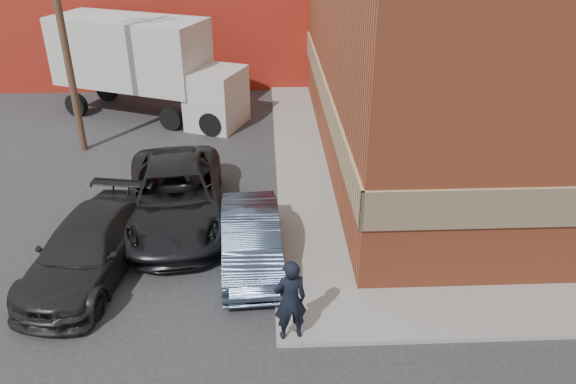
# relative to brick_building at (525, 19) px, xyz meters

# --- Properties ---
(ground) EXTENTS (90.00, 90.00, 0.00)m
(ground) POSITION_rel_brick_building_xyz_m (-8.50, -9.00, -4.68)
(ground) COLOR #28282B
(ground) RESTS_ON ground
(brick_building) EXTENTS (14.25, 18.25, 9.36)m
(brick_building) POSITION_rel_brick_building_xyz_m (0.00, 0.00, 0.00)
(brick_building) COLOR #A4482A
(brick_building) RESTS_ON ground
(sidewalk_west) EXTENTS (1.80, 18.00, 0.12)m
(sidewalk_west) POSITION_rel_brick_building_xyz_m (-7.90, 0.00, -4.62)
(sidewalk_west) COLOR gray
(sidewalk_west) RESTS_ON ground
(warehouse) EXTENTS (16.30, 8.30, 5.60)m
(warehouse) POSITION_rel_brick_building_xyz_m (-14.50, 11.00, -1.87)
(warehouse) COLOR maroon
(warehouse) RESTS_ON ground
(utility_pole) EXTENTS (2.00, 0.26, 9.00)m
(utility_pole) POSITION_rel_brick_building_xyz_m (-16.00, 0.00, 0.06)
(utility_pole) COLOR #4F3827
(utility_pole) RESTS_ON ground
(man) EXTENTS (0.79, 0.60, 1.94)m
(man) POSITION_rel_brick_building_xyz_m (-8.70, -10.55, -3.59)
(man) COLOR black
(man) RESTS_ON sidewalk_south
(sedan) EXTENTS (1.71, 4.32, 1.40)m
(sedan) POSITION_rel_brick_building_xyz_m (-9.56, -7.62, -3.98)
(sedan) COLOR #323F54
(sedan) RESTS_ON ground
(suv_a) EXTENTS (3.46, 6.32, 1.68)m
(suv_a) POSITION_rel_brick_building_xyz_m (-11.78, -5.41, -3.84)
(suv_a) COLOR black
(suv_a) RESTS_ON ground
(suv_b) EXTENTS (2.92, 5.36, 1.47)m
(suv_b) POSITION_rel_brick_building_xyz_m (-13.62, -7.91, -3.95)
(suv_b) COLOR black
(suv_b) RESTS_ON ground
(box_truck) EXTENTS (8.63, 5.50, 4.11)m
(box_truck) POSITION_rel_brick_building_xyz_m (-13.96, 3.52, -2.31)
(box_truck) COLOR beige
(box_truck) RESTS_ON ground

